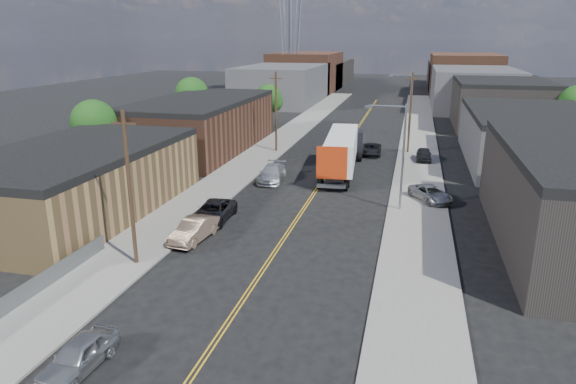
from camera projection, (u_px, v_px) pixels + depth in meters
The scene contains 31 objects.
ground at pixel (354, 134), 77.88m from camera, with size 260.00×260.00×0.00m, color black.
centerline at pixel (340, 155), 63.94m from camera, with size 0.32×120.00×0.01m, color gold.
sidewalk_left at pixel (267, 150), 66.08m from camera, with size 5.00×140.00×0.15m, color slate.
sidewalk_right at pixel (418, 158), 61.76m from camera, with size 5.00×140.00×0.15m, color slate.
warehouse_tan at pixel (76, 181), 42.13m from camera, with size 12.00×22.00×5.60m.
warehouse_brown at pixel (201, 124), 66.15m from camera, with size 12.00×26.00×6.60m.
industrial_right_b at pixel (532, 137), 58.98m from camera, with size 14.00×24.00×6.10m.
industrial_right_c at pixel (499, 103), 82.92m from camera, with size 14.00×22.00×7.60m.
skyline_left_a at pixel (283, 84), 113.79m from camera, with size 16.00×30.00×8.00m, color #363538.
skyline_right_a at pixel (473, 88), 104.69m from camera, with size 16.00×30.00×8.00m, color #363538.
skyline_left_b at pixel (306, 72), 136.73m from camera, with size 16.00×26.00×10.00m, color #4A2B1D.
skyline_right_b at pixel (463, 75), 127.63m from camera, with size 16.00×26.00×10.00m, color #4A2B1D.
skyline_left_c at pixel (320, 73), 155.75m from camera, with size 16.00×40.00×7.00m, color black.
skyline_right_c at pixel (457, 75), 146.65m from camera, with size 16.00×40.00×7.00m, color black.
streetlight_near at pixel (399, 149), 42.08m from camera, with size 3.39×0.25×9.00m.
streetlight_far at pixel (407, 100), 74.60m from camera, with size 3.39×0.25×9.00m.
utility_pole_left_near at pixel (130, 189), 31.79m from camera, with size 1.60×0.26×10.00m.
utility_pole_left_far at pixel (276, 111), 64.31m from camera, with size 1.60×0.26×10.00m.
utility_pole_right at pixel (410, 113), 63.37m from camera, with size 1.60×0.26×10.00m.
chainlink_fence at pixel (19, 297), 27.80m from camera, with size 0.05×16.00×1.22m.
tree_left_near at pixel (95, 126), 53.94m from camera, with size 4.85×4.76×7.91m.
tree_left_mid at pixel (192, 97), 77.08m from camera, with size 5.10×5.04×8.37m.
tree_left_far at pixel (269, 99), 81.58m from camera, with size 4.35×4.20×6.97m.
semi_truck at pixel (344, 148), 55.63m from camera, with size 3.92×17.04×4.42m.
car_left_a at pixel (79, 355), 22.57m from camera, with size 1.72×4.26×1.45m, color #9A9D9F.
car_left_b at pixel (194, 230), 37.00m from camera, with size 1.70×4.87×1.61m, color #806654.
car_left_c at pixel (213, 212), 40.85m from camera, with size 2.57×5.58×1.55m, color black.
car_left_d at pixel (272, 173), 52.20m from camera, with size 2.27×5.59×1.62m, color #BABCC0.
car_right_lot_a at pixel (431, 193), 45.50m from camera, with size 2.20×4.77×1.32m, color gray.
car_right_lot_c at pixel (424, 154), 60.29m from camera, with size 1.70×4.22×1.44m, color black.
car_ahead_truck at pixel (372, 149), 63.79m from camera, with size 2.28×4.95×1.38m, color black.
Camera 1 is at (8.60, -17.26, 14.19)m, focal length 32.00 mm.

